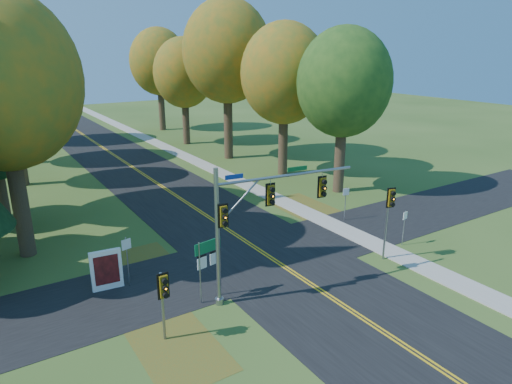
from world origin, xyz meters
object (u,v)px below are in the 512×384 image
traffic_mast (254,214)px  info_kiosk (107,270)px  east_signal_pole (390,206)px  route_sign_cluster (208,257)px

traffic_mast → info_kiosk: (-5.59, 4.31, -3.09)m
traffic_mast → east_signal_pole: traffic_mast is taller
info_kiosk → traffic_mast: bearing=-31.6°
info_kiosk → east_signal_pole: bearing=-14.3°
east_signal_pole → info_kiosk: 14.66m
east_signal_pole → traffic_mast: bearing=-167.8°
east_signal_pole → route_sign_cluster: 10.08m
east_signal_pole → route_sign_cluster: (-9.90, 1.59, -1.04)m
traffic_mast → east_signal_pole: size_ratio=1.68×
route_sign_cluster → info_kiosk: 5.18m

